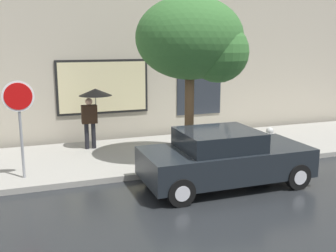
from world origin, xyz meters
TOP-DOWN VIEW (x-y plane):
  - ground_plane at (0.00, 0.00)m, footprint 60.00×60.00m
  - sidewalk at (0.00, 3.00)m, footprint 20.00×4.00m
  - building_facade at (-0.01, 5.50)m, footprint 20.00×0.67m
  - parked_car at (0.55, -0.08)m, footprint 4.16×1.95m
  - fire_hydrant at (3.00, 1.61)m, footprint 0.30×0.44m
  - pedestrian_with_umbrella at (-1.97, 4.02)m, footprint 1.05×1.05m
  - street_tree at (0.50, 1.65)m, footprint 3.03×2.57m
  - stop_sign at (-4.16, 1.71)m, footprint 0.76×0.10m

SIDE VIEW (x-z plane):
  - ground_plane at x=0.00m, z-range 0.00..0.00m
  - sidewalk at x=0.00m, z-range 0.00..0.15m
  - fire_hydrant at x=3.00m, z-range 0.14..0.96m
  - parked_car at x=0.55m, z-range -0.01..1.41m
  - pedestrian_with_umbrella at x=-1.97m, z-range 0.74..2.67m
  - stop_sign at x=-4.16m, z-range 0.66..3.12m
  - building_facade at x=-0.01m, z-range -0.02..6.98m
  - street_tree at x=0.50m, z-range 1.23..5.85m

